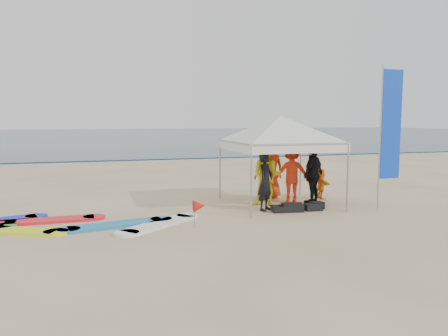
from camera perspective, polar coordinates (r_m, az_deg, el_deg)
name	(u,v)px	position (r m, az deg, el deg)	size (l,w,h in m)	color
ground	(279,235)	(9.60, 7.19, -8.72)	(120.00, 120.00, 0.00)	beige
ocean	(117,135)	(68.59, -13.84, 4.18)	(160.00, 84.00, 0.08)	#0C2633
shoreline_foam	(157,160)	(27.03, -8.80, 1.04)	(160.00, 1.20, 0.01)	silver
person_black_a	(266,181)	(11.98, 5.45, -1.77)	(0.58, 0.38, 1.60)	black
person_yellow	(267,176)	(12.52, 5.61, -1.00)	(0.86, 0.67, 1.78)	yellow
person_orange_a	(291,173)	(13.18, 8.80, -0.69)	(1.14, 0.66, 1.77)	red
person_black_b	(313,175)	(13.08, 11.57, -0.86)	(1.02, 0.43, 1.75)	black
person_orange_b	(269,168)	(13.79, 5.96, -0.02)	(0.94, 0.61, 1.92)	#C53D11
person_seated	(321,184)	(14.04, 12.58, -2.01)	(0.89, 0.28, 0.95)	orange
canopy_tent	(280,116)	(12.68, 7.33, 6.72)	(3.93, 3.93, 2.96)	#A5A5A8
feather_flag	(390,126)	(12.54, 20.86, 5.13)	(0.66, 0.04, 3.92)	#A5A5A8
marker_pennant	(199,206)	(10.15, -3.23, -4.98)	(0.28, 0.28, 0.64)	#A5A5A8
gear_pile	(298,207)	(12.12, 9.61, -5.10)	(1.57, 0.52, 0.22)	black
surfboard_spread	(50,225)	(11.01, -21.77, -6.98)	(6.29, 2.81, 0.07)	#227CB7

